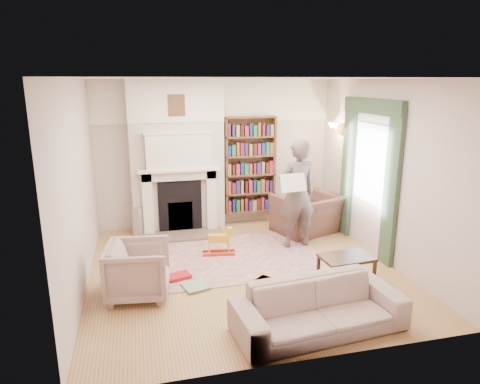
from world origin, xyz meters
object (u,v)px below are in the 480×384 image
object	(u,v)px
sofa	(319,308)
man_reading	(297,194)
coffee_table	(346,271)
armchair_reading	(307,214)
rocking_horse	(219,241)
paraffin_heater	(138,221)
bookcase	(250,165)
armchair_left	(138,270)

from	to	relation	value
sofa	man_reading	distance (m)	2.66
man_reading	coffee_table	bearing A→B (deg)	88.99
armchair_reading	sofa	xyz separation A→B (m)	(-1.12, -3.10, -0.08)
man_reading	rocking_horse	distance (m)	1.53
armchair_reading	rocking_horse	distance (m)	1.93
armchair_reading	paraffin_heater	distance (m)	3.13
bookcase	rocking_horse	size ratio (longest dim) A/B	3.50
rocking_horse	man_reading	bearing A→B (deg)	11.52
bookcase	sofa	distance (m)	4.00
armchair_reading	man_reading	xyz separation A→B (m)	(-0.45, -0.60, 0.57)
man_reading	coffee_table	xyz separation A→B (m)	(0.13, -1.59, -0.70)
bookcase	rocking_horse	xyz separation A→B (m)	(-0.91, -1.47, -0.94)
rocking_horse	coffee_table	bearing A→B (deg)	-36.95
sofa	coffee_table	xyz separation A→B (m)	(0.80, 0.91, -0.06)
sofa	man_reading	bearing A→B (deg)	69.32
bookcase	sofa	bearing A→B (deg)	-93.26
sofa	man_reading	xyz separation A→B (m)	(0.67, 2.50, 0.64)
sofa	rocking_horse	xyz separation A→B (m)	(-0.69, 2.43, -0.05)
armchair_left	coffee_table	bearing A→B (deg)	-91.01
coffee_table	paraffin_heater	xyz separation A→B (m)	(-2.75, 2.76, 0.05)
armchair_reading	sofa	size ratio (longest dim) A/B	0.57
coffee_table	rocking_horse	bearing A→B (deg)	129.99
armchair_left	sofa	distance (m)	2.38
coffee_table	bookcase	bearing A→B (deg)	96.43
bookcase	paraffin_heater	size ratio (longest dim) A/B	3.36
man_reading	sofa	bearing A→B (deg)	69.23
armchair_reading	man_reading	distance (m)	0.94
paraffin_heater	rocking_horse	xyz separation A→B (m)	(1.26, -1.25, -0.04)
coffee_table	paraffin_heater	bearing A→B (deg)	130.36
sofa	bookcase	bearing A→B (deg)	81.06
bookcase	man_reading	size ratio (longest dim) A/B	1.00
armchair_left	man_reading	world-z (taller)	man_reading
bookcase	coffee_table	size ratio (longest dim) A/B	2.64
sofa	rocking_horse	distance (m)	2.52
armchair_left	coffee_table	size ratio (longest dim) A/B	1.14
bookcase	paraffin_heater	distance (m)	2.36
armchair_reading	man_reading	bearing A→B (deg)	33.71
man_reading	rocking_horse	bearing A→B (deg)	-2.74
armchair_left	paraffin_heater	bearing A→B (deg)	6.91
coffee_table	man_reading	bearing A→B (deg)	90.19
armchair_left	rocking_horse	distance (m)	1.70
armchair_reading	paraffin_heater	xyz separation A→B (m)	(-3.07, 0.57, -0.09)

